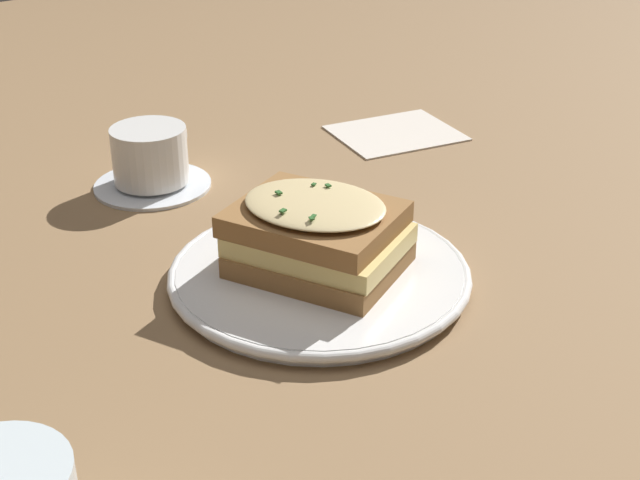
{
  "coord_description": "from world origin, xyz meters",
  "views": [
    {
      "loc": [
        0.39,
        0.53,
        0.38
      ],
      "look_at": [
        0.01,
        0.0,
        0.04
      ],
      "focal_mm": 50.0,
      "sensor_mm": 36.0,
      "label": 1
    }
  ],
  "objects": [
    {
      "name": "napkin",
      "position": [
        -0.26,
        -0.23,
        0.0
      ],
      "size": [
        0.16,
        0.14,
        0.0
      ],
      "primitive_type": "cube",
      "rotation": [
        0.0,
        0.0,
        -0.17
      ],
      "color": "silver",
      "rests_on": "ground_plane"
    },
    {
      "name": "ground_plane",
      "position": [
        0.0,
        0.0,
        0.0
      ],
      "size": [
        2.4,
        2.4,
        0.0
      ],
      "primitive_type": "plane",
      "color": "olive"
    },
    {
      "name": "sandwich",
      "position": [
        0.01,
        -0.0,
        0.05
      ],
      "size": [
        0.15,
        0.17,
        0.06
      ],
      "rotation": [
        0.0,
        0.0,
        5.19
      ],
      "color": "olive",
      "rests_on": "dinner_plate"
    },
    {
      "name": "dinner_plate",
      "position": [
        0.01,
        0.0,
        0.01
      ],
      "size": [
        0.26,
        0.26,
        0.01
      ],
      "color": "white",
      "rests_on": "ground_plane"
    },
    {
      "name": "teacup_with_saucer",
      "position": [
        0.04,
        -0.26,
        0.03
      ],
      "size": [
        0.12,
        0.12,
        0.06
      ],
      "rotation": [
        0.0,
        0.0,
        3.69
      ],
      "color": "white",
      "rests_on": "ground_plane"
    }
  ]
}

